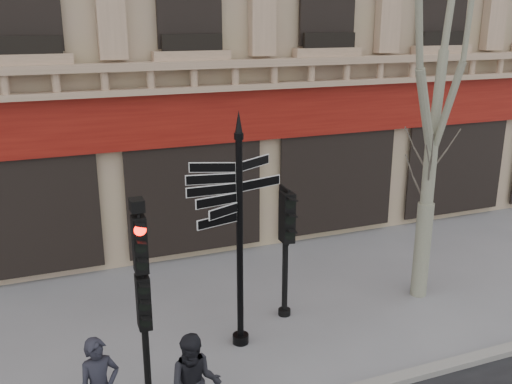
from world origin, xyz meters
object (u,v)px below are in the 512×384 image
traffic_signal_secondary (286,231)px  plane_tree (443,24)px  traffic_signal_main (142,280)px  fingerpost (239,193)px

traffic_signal_secondary → plane_tree: 5.02m
plane_tree → traffic_signal_main: bearing=-166.4°
fingerpost → plane_tree: bearing=0.9°
traffic_signal_secondary → fingerpost: bearing=-149.6°
traffic_signal_main → traffic_signal_secondary: (3.16, 1.79, -0.30)m
fingerpost → traffic_signal_main: size_ratio=1.29×
traffic_signal_main → fingerpost: bearing=31.8°
traffic_signal_secondary → plane_tree: size_ratio=0.32×
fingerpost → traffic_signal_main: fingerpost is taller
traffic_signal_main → plane_tree: size_ratio=0.42×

